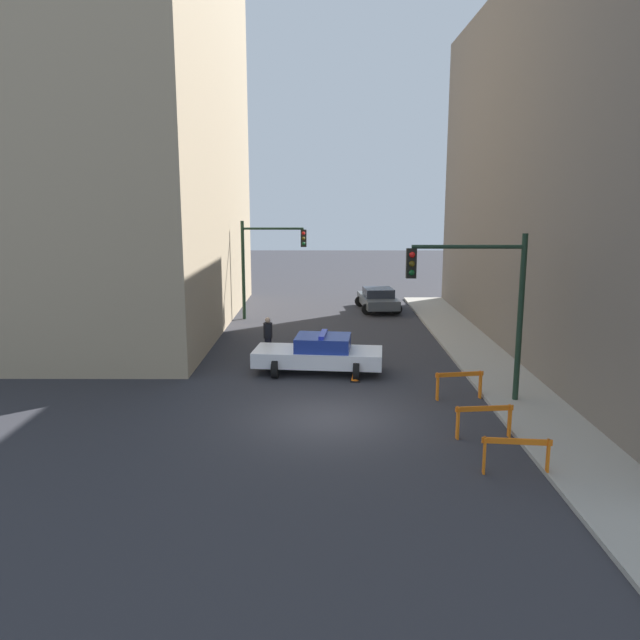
{
  "coord_description": "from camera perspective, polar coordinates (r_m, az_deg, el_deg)",
  "views": [
    {
      "loc": [
        -0.17,
        -17.43,
        6.36
      ],
      "look_at": [
        -0.29,
        5.54,
        1.86
      ],
      "focal_mm": 35.0,
      "sensor_mm": 36.0,
      "label": 1
    }
  ],
  "objects": [
    {
      "name": "traffic_light_near",
      "position": [
        19.69,
        14.72,
        2.45
      ],
      "size": [
        3.64,
        0.35,
        5.2
      ],
      "color": "black",
      "rests_on": "sidewalk_right"
    },
    {
      "name": "pedestrian_crossing",
      "position": [
        25.23,
        -4.78,
        -1.55
      ],
      "size": [
        0.48,
        0.48,
        1.66
      ],
      "rotation": [
        0.0,
        0.0,
        5.14
      ],
      "color": "black",
      "rests_on": "ground_plane"
    },
    {
      "name": "traffic_light_far",
      "position": [
        33.06,
        -5.16,
        5.89
      ],
      "size": [
        3.44,
        0.35,
        5.2
      ],
      "color": "black",
      "rests_on": "ground_plane"
    },
    {
      "name": "building_corner_left",
      "position": [
        33.96,
        -21.28,
        18.89
      ],
      "size": [
        14.0,
        20.0,
        22.79
      ],
      "color": "tan",
      "rests_on": "ground_plane"
    },
    {
      "name": "parked_car_near",
      "position": [
        35.98,
        5.31,
        1.94
      ],
      "size": [
        2.52,
        4.44,
        1.31
      ],
      "rotation": [
        0.0,
        0.0,
        0.09
      ],
      "color": "#474C51",
      "rests_on": "ground_plane"
    },
    {
      "name": "traffic_cone",
      "position": [
        22.09,
        3.23,
        -4.82
      ],
      "size": [
        0.36,
        0.36,
        0.66
      ],
      "color": "black",
      "rests_on": "ground_plane"
    },
    {
      "name": "barrier_back",
      "position": [
        20.54,
        12.61,
        -5.44
      ],
      "size": [
        1.59,
        0.4,
        0.9
      ],
      "rotation": [
        0.0,
        0.0,
        0.16
      ],
      "color": "orange",
      "rests_on": "ground_plane"
    },
    {
      "name": "police_car",
      "position": [
        23.01,
        -0.07,
        -3.1
      ],
      "size": [
        4.86,
        2.66,
        1.52
      ],
      "rotation": [
        0.0,
        0.0,
        1.47
      ],
      "color": "white",
      "rests_on": "ground_plane"
    },
    {
      "name": "barrier_front",
      "position": [
        15.46,
        17.51,
        -11.27
      ],
      "size": [
        1.6,
        0.31,
        0.9
      ],
      "rotation": [
        0.0,
        0.0,
        -0.1
      ],
      "color": "orange",
      "rests_on": "ground_plane"
    },
    {
      "name": "barrier_mid",
      "position": [
        17.47,
        14.77,
        -8.49
      ],
      "size": [
        1.6,
        0.32,
        0.9
      ],
      "rotation": [
        0.0,
        0.0,
        0.11
      ],
      "color": "orange",
      "rests_on": "ground_plane"
    },
    {
      "name": "sidewalk_right",
      "position": [
        19.6,
        19.46,
        -8.33
      ],
      "size": [
        2.4,
        44.0,
        0.12
      ],
      "color": "#9E998E",
      "rests_on": "ground_plane"
    },
    {
      "name": "ground_plane",
      "position": [
        18.56,
        0.82,
        -8.96
      ],
      "size": [
        120.0,
        120.0,
        0.0
      ],
      "primitive_type": "plane",
      "color": "#2D2D33"
    }
  ]
}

